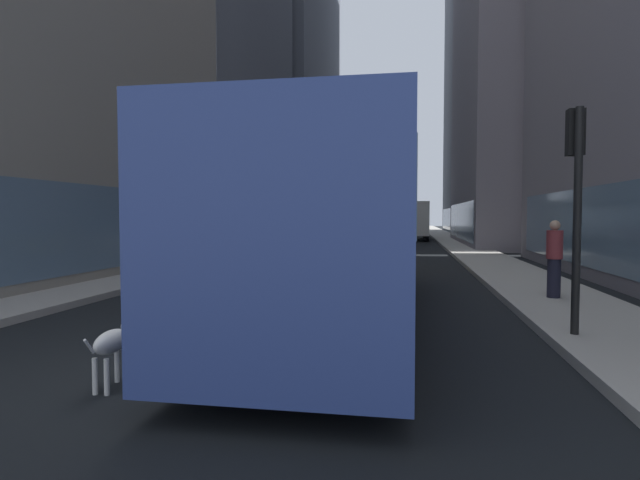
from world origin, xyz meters
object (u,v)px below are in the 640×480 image
at_px(car_red_coupe, 336,231).
at_px(car_yellow_taxi, 376,245).
at_px(car_white_van, 287,242).
at_px(transit_bus, 345,224).
at_px(dalmatian_dog, 115,342).
at_px(box_truck, 413,219).
at_px(pedestrian_in_coat, 554,258).
at_px(traffic_light_near, 576,182).

xyz_separation_m(car_red_coupe, car_yellow_taxi, (4.00, -17.10, -0.00)).
relative_size(car_white_van, car_yellow_taxi, 1.08).
distance_m(transit_bus, car_yellow_taxi, 9.49).
distance_m(transit_bus, dalmatian_dog, 5.23).
bearing_deg(transit_bus, car_white_van, 109.01).
xyz_separation_m(car_yellow_taxi, box_truck, (1.60, 22.60, 0.85)).
distance_m(car_red_coupe, car_white_van, 14.93).
bearing_deg(transit_bus, box_truck, 87.14).
distance_m(car_white_van, dalmatian_dog, 16.38).
bearing_deg(dalmatian_dog, box_truck, 84.33).
distance_m(car_red_coupe, dalmatian_dog, 31.25).
distance_m(pedestrian_in_coat, traffic_light_near, 3.85).
relative_size(dalmatian_dog, traffic_light_near, 0.28).
bearing_deg(box_truck, car_red_coupe, -135.54).
xyz_separation_m(pedestrian_in_coat, traffic_light_near, (-0.66, -3.52, 1.43)).
relative_size(transit_bus, traffic_light_near, 3.39).
bearing_deg(car_red_coupe, pedestrian_in_coat, -71.26).
height_order(dalmatian_dog, pedestrian_in_coat, pedestrian_in_coat).
relative_size(car_red_coupe, car_yellow_taxi, 1.16).
xyz_separation_m(car_red_coupe, traffic_light_near, (7.70, -28.15, 1.61)).
distance_m(transit_bus, car_white_van, 12.32).
xyz_separation_m(box_truck, traffic_light_near, (2.10, -33.65, 0.77)).
height_order(transit_bus, car_white_van, transit_bus).
height_order(transit_bus, car_yellow_taxi, transit_bus).
bearing_deg(traffic_light_near, dalmatian_dog, -152.18).
relative_size(transit_bus, dalmatian_dog, 11.98).
distance_m(car_white_van, car_yellow_taxi, 4.55).
distance_m(transit_bus, box_truck, 32.07).
bearing_deg(pedestrian_in_coat, car_yellow_taxi, 120.03).
bearing_deg(car_red_coupe, traffic_light_near, -74.70).
relative_size(car_yellow_taxi, dalmatian_dog, 4.29).
distance_m(transit_bus, traffic_light_near, 4.09).
xyz_separation_m(car_red_coupe, pedestrian_in_coat, (8.36, -24.64, 0.19)).
height_order(dalmatian_dog, traffic_light_near, traffic_light_near).
relative_size(car_yellow_taxi, pedestrian_in_coat, 2.44).
bearing_deg(car_yellow_taxi, car_red_coupe, 103.17).
xyz_separation_m(transit_bus, car_red_coupe, (-4.00, 26.54, -0.95)).
distance_m(car_yellow_taxi, pedestrian_in_coat, 8.71).
bearing_deg(box_truck, traffic_light_near, -86.43).
xyz_separation_m(transit_bus, box_truck, (1.60, 32.03, -0.11)).
distance_m(transit_bus, car_red_coupe, 26.86).
relative_size(car_red_coupe, dalmatian_dog, 4.97).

